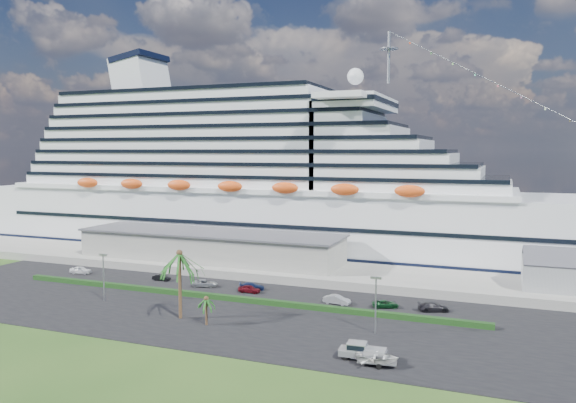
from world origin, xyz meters
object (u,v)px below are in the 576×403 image
at_px(cruise_ship, 266,187).
at_px(pickup_truck, 362,350).
at_px(parked_car_3, 252,286).
at_px(boat_trailer, 377,357).

bearing_deg(cruise_ship, pickup_truck, -57.65).
height_order(parked_car_3, boat_trailer, boat_trailer).
height_order(pickup_truck, boat_trailer, pickup_truck).
height_order(cruise_ship, boat_trailer, cruise_ship).
height_order(cruise_ship, parked_car_3, cruise_ship).
distance_m(pickup_truck, boat_trailer, 2.73).
distance_m(parked_car_3, boat_trailer, 41.37).
xyz_separation_m(parked_car_3, boat_trailer, (30.09, -28.39, 0.44)).
relative_size(cruise_ship, parked_car_3, 40.37).
relative_size(pickup_truck, boat_trailer, 1.00).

